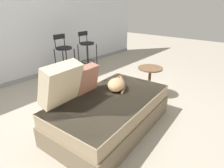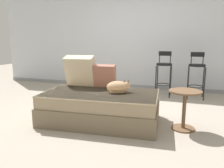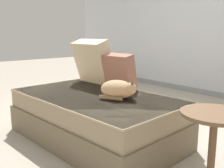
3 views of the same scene
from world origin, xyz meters
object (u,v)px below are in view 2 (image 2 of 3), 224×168
Objects in this scene: couch at (101,107)px; side_table at (184,104)px; cat at (118,87)px; bar_stool_by_doorway at (197,72)px; throw_pillow_corner at (80,71)px; bar_stool_near_window at (164,70)px; throw_pillow_middle at (105,76)px.

side_table is (1.21, 0.09, 0.13)m from couch.
bar_stool_by_doorway is at bearing 57.83° from cat.
bar_stool_near_window is (1.25, 1.63, -0.14)m from throw_pillow_corner.
bar_stool_near_window reaches higher than couch.
bar_stool_near_window reaches higher than cat.
throw_pillow_middle is 0.44m from cat.
couch is 4.53× the size of cat.
side_table is (0.45, -1.90, -0.22)m from bar_stool_near_window.
couch is at bearing -35.38° from throw_pillow_corner.
cat is at bearing -19.10° from throw_pillow_corner.
cat is at bearing 179.48° from side_table.
couch is at bearing -110.81° from bar_stool_near_window.
throw_pillow_corner reaches higher than throw_pillow_middle.
bar_stool_by_doorway is at bearing 83.03° from side_table.
bar_stool_near_window is at bearing 75.03° from cat.
throw_pillow_middle reaches higher than couch.
couch is 2.15m from bar_stool_near_window.
bar_stool_by_doorway reaches higher than throw_pillow_corner.
side_table is (1.70, -0.27, -0.36)m from throw_pillow_corner.
side_table is at bearing -96.97° from bar_stool_by_doorway.
bar_stool_near_window is at bearing 52.47° from throw_pillow_corner.
bar_stool_by_doorway is (1.19, 1.89, 0.03)m from cat.
throw_pillow_corner reaches higher than cat.
couch is at bearing -79.60° from throw_pillow_middle.
throw_pillow_middle is (-0.07, 0.38, 0.42)m from couch.
throw_pillow_middle is (0.43, 0.03, -0.07)m from throw_pillow_corner.
side_table is at bearing 4.11° from couch.
bar_stool_near_window is (0.51, 1.89, 0.04)m from cat.
throw_pillow_middle is at bearing 4.11° from throw_pillow_corner.
side_table reaches higher than couch.
couch is 1.21m from side_table.
throw_pillow_corner is 1.76m from side_table.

